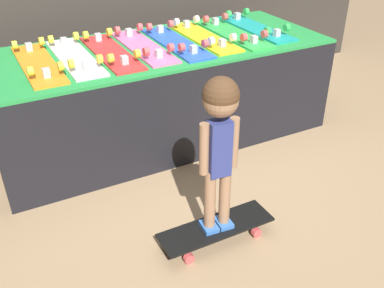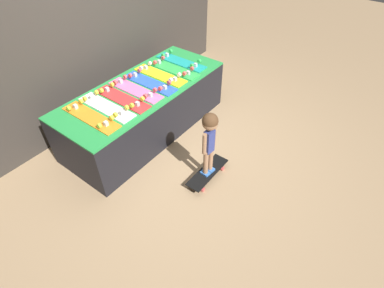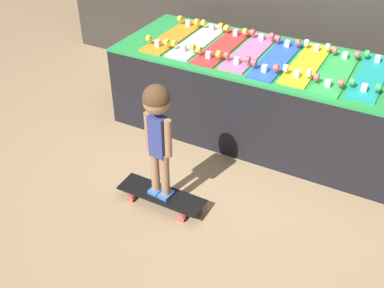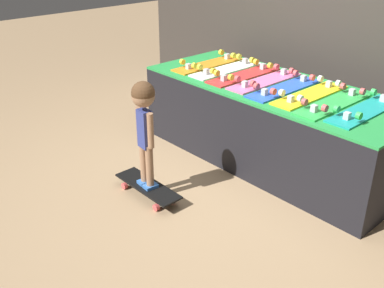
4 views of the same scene
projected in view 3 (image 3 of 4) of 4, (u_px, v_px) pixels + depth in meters
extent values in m
plane|color=#9E7F5B|center=(227.00, 167.00, 3.46)|extent=(16.00, 16.00, 0.00)
cube|color=black|center=(259.00, 96.00, 3.70)|extent=(2.32, 0.93, 0.67)
cube|color=#23893D|center=(263.00, 57.00, 3.50)|extent=(2.32, 0.93, 0.02)
cube|color=orange|center=(174.00, 36.00, 3.81)|extent=(0.20, 0.78, 0.01)
cube|color=#B7B7BC|center=(188.00, 23.00, 3.98)|extent=(0.04, 0.04, 0.05)
cylinder|color=yellow|center=(197.00, 22.00, 3.93)|extent=(0.03, 0.05, 0.05)
cylinder|color=yellow|center=(180.00, 19.00, 3.99)|extent=(0.03, 0.05, 0.05)
cube|color=#B7B7BC|center=(158.00, 43.00, 3.61)|extent=(0.04, 0.04, 0.05)
cylinder|color=yellow|center=(167.00, 42.00, 3.56)|extent=(0.03, 0.05, 0.05)
cylinder|color=yellow|center=(149.00, 38.00, 3.62)|extent=(0.03, 0.05, 0.05)
cube|color=white|center=(199.00, 41.00, 3.73)|extent=(0.20, 0.78, 0.01)
cube|color=#B7B7BC|center=(212.00, 27.00, 3.89)|extent=(0.04, 0.04, 0.05)
cylinder|color=yellow|center=(221.00, 26.00, 3.85)|extent=(0.03, 0.05, 0.05)
cylinder|color=yellow|center=(204.00, 23.00, 3.91)|extent=(0.03, 0.05, 0.05)
cube|color=#B7B7BC|center=(183.00, 48.00, 3.52)|extent=(0.04, 0.04, 0.05)
cylinder|color=yellow|center=(193.00, 47.00, 3.48)|extent=(0.03, 0.05, 0.05)
cylinder|color=yellow|center=(174.00, 43.00, 3.54)|extent=(0.03, 0.05, 0.05)
cube|color=red|center=(223.00, 47.00, 3.63)|extent=(0.20, 0.78, 0.01)
cube|color=#B7B7BC|center=(236.00, 33.00, 3.79)|extent=(0.04, 0.04, 0.05)
cylinder|color=yellow|center=(245.00, 31.00, 3.75)|extent=(0.03, 0.05, 0.05)
cylinder|color=yellow|center=(227.00, 28.00, 3.81)|extent=(0.03, 0.05, 0.05)
cube|color=#B7B7BC|center=(209.00, 55.00, 3.42)|extent=(0.04, 0.04, 0.05)
cylinder|color=yellow|center=(219.00, 54.00, 3.38)|extent=(0.03, 0.05, 0.05)
cylinder|color=yellow|center=(199.00, 50.00, 3.44)|extent=(0.03, 0.05, 0.05)
cube|color=pink|center=(250.00, 52.00, 3.55)|extent=(0.20, 0.78, 0.01)
cube|color=#B7B7BC|center=(262.00, 37.00, 3.71)|extent=(0.04, 0.04, 0.05)
cylinder|color=#D84C4C|center=(272.00, 36.00, 3.66)|extent=(0.03, 0.05, 0.05)
cylinder|color=#D84C4C|center=(253.00, 32.00, 3.73)|extent=(0.03, 0.05, 0.05)
cube|color=#B7B7BC|center=(237.00, 60.00, 3.34)|extent=(0.04, 0.04, 0.05)
cylinder|color=#D84C4C|center=(248.00, 60.00, 3.29)|extent=(0.03, 0.05, 0.05)
cylinder|color=#D84C4C|center=(227.00, 55.00, 3.36)|extent=(0.03, 0.05, 0.05)
cube|color=blue|center=(276.00, 59.00, 3.44)|extent=(0.20, 0.78, 0.01)
cube|color=#B7B7BC|center=(288.00, 43.00, 3.60)|extent=(0.04, 0.04, 0.05)
cylinder|color=#D84C4C|center=(298.00, 42.00, 3.56)|extent=(0.03, 0.05, 0.05)
cylinder|color=#D84C4C|center=(278.00, 39.00, 3.62)|extent=(0.03, 0.05, 0.05)
cube|color=#B7B7BC|center=(265.00, 68.00, 3.23)|extent=(0.04, 0.04, 0.05)
cylinder|color=#D84C4C|center=(276.00, 68.00, 3.19)|extent=(0.03, 0.05, 0.05)
cylinder|color=#D84C4C|center=(254.00, 63.00, 3.25)|extent=(0.03, 0.05, 0.05)
cube|color=yellow|center=(307.00, 64.00, 3.37)|extent=(0.20, 0.78, 0.01)
cube|color=#B7B7BC|center=(317.00, 48.00, 3.53)|extent=(0.04, 0.04, 0.05)
cylinder|color=white|center=(328.00, 47.00, 3.49)|extent=(0.03, 0.05, 0.05)
cylinder|color=white|center=(307.00, 43.00, 3.55)|extent=(0.03, 0.05, 0.05)
cube|color=#B7B7BC|center=(297.00, 74.00, 3.16)|extent=(0.04, 0.04, 0.05)
cylinder|color=white|center=(309.00, 73.00, 3.12)|extent=(0.03, 0.05, 0.05)
cylinder|color=white|center=(286.00, 68.00, 3.18)|extent=(0.03, 0.05, 0.05)
cube|color=green|center=(336.00, 72.00, 3.25)|extent=(0.20, 0.78, 0.01)
cube|color=#B7B7BC|center=(345.00, 55.00, 3.42)|extent=(0.04, 0.04, 0.05)
cylinder|color=#D84C4C|center=(357.00, 54.00, 3.37)|extent=(0.03, 0.05, 0.05)
cylinder|color=#D84C4C|center=(335.00, 50.00, 3.44)|extent=(0.03, 0.05, 0.05)
cube|color=#B7B7BC|center=(328.00, 83.00, 3.05)|extent=(0.04, 0.04, 0.05)
cylinder|color=#D84C4C|center=(341.00, 82.00, 3.00)|extent=(0.03, 0.05, 0.05)
cylinder|color=#D84C4C|center=(316.00, 77.00, 3.07)|extent=(0.03, 0.05, 0.05)
cube|color=teal|center=(370.00, 77.00, 3.20)|extent=(0.20, 0.78, 0.01)
cube|color=#B7B7BC|center=(378.00, 59.00, 3.37)|extent=(0.04, 0.04, 0.05)
cylinder|color=green|center=(367.00, 53.00, 3.38)|extent=(0.03, 0.05, 0.05)
cube|color=#B7B7BC|center=(364.00, 88.00, 3.00)|extent=(0.04, 0.04, 0.05)
cylinder|color=green|center=(378.00, 87.00, 2.95)|extent=(0.03, 0.05, 0.05)
cylinder|color=green|center=(352.00, 81.00, 3.01)|extent=(0.03, 0.05, 0.05)
cube|color=black|center=(161.00, 194.00, 3.08)|extent=(0.62, 0.19, 0.01)
cube|color=#B7B7BC|center=(187.00, 208.00, 3.02)|extent=(0.04, 0.04, 0.05)
cylinder|color=#D84C4C|center=(193.00, 203.00, 3.10)|extent=(0.05, 0.03, 0.05)
cylinder|color=#D84C4C|center=(182.00, 218.00, 2.98)|extent=(0.05, 0.03, 0.05)
cube|color=#B7B7BC|center=(137.00, 189.00, 3.18)|extent=(0.04, 0.04, 0.05)
cylinder|color=#D84C4C|center=(143.00, 185.00, 3.25)|extent=(0.05, 0.03, 0.05)
cylinder|color=#D84C4C|center=(131.00, 198.00, 3.14)|extent=(0.05, 0.03, 0.05)
cube|color=#3870C6|center=(166.00, 194.00, 3.05)|extent=(0.08, 0.11, 0.02)
cylinder|color=#997051|center=(165.00, 174.00, 2.95)|extent=(0.06, 0.06, 0.33)
cube|color=#3870C6|center=(156.00, 190.00, 3.09)|extent=(0.08, 0.11, 0.02)
cylinder|color=#997051|center=(155.00, 170.00, 2.99)|extent=(0.06, 0.06, 0.33)
cube|color=navy|center=(158.00, 136.00, 2.80)|extent=(0.11, 0.08, 0.29)
cylinder|color=#997051|center=(168.00, 139.00, 2.76)|extent=(0.05, 0.05, 0.27)
cylinder|color=#997051|center=(148.00, 131.00, 2.83)|extent=(0.05, 0.05, 0.27)
sphere|color=#997051|center=(156.00, 101.00, 2.66)|extent=(0.17, 0.17, 0.17)
sphere|color=#4C331E|center=(156.00, 98.00, 2.65)|extent=(0.17, 0.17, 0.17)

